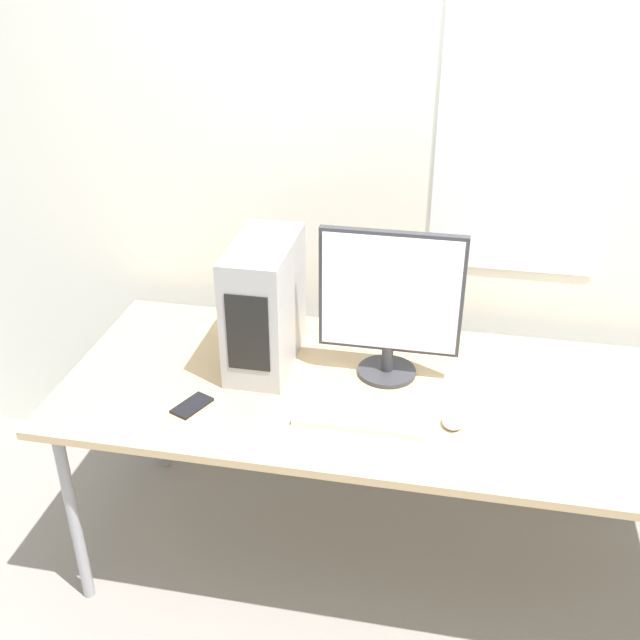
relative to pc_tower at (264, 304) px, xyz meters
name	(u,v)px	position (x,y,z in m)	size (l,w,h in m)	color
wall_back	(440,170)	(0.54, 0.47, 0.35)	(8.00, 0.07, 2.70)	silver
desk	(416,404)	(0.54, -0.11, -0.27)	(2.36, 0.90, 0.77)	tan
pc_tower	(264,304)	(0.00, 0.00, 0.00)	(0.20, 0.41, 0.45)	#9E9EA3
monitor_main	(390,302)	(0.43, -0.01, 0.06)	(0.47, 0.20, 0.52)	#333338
keyboard	(361,417)	(0.38, -0.29, -0.21)	(0.42, 0.14, 0.02)	silver
mouse	(453,421)	(0.66, -0.26, -0.21)	(0.07, 0.09, 0.03)	#B2B2B7
cell_phone	(192,406)	(-0.16, -0.32, -0.22)	(0.12, 0.15, 0.01)	black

